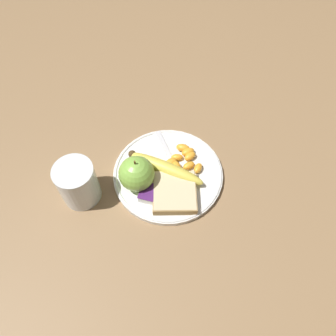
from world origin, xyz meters
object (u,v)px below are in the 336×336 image
(apple, at_px, (137,174))
(banana, at_px, (165,167))
(jam_packet, at_px, (148,194))
(juice_glass, at_px, (78,184))
(bread_slice, at_px, (175,192))
(fork, at_px, (176,169))
(plate, at_px, (168,174))

(apple, bearing_deg, banana, -46.67)
(jam_packet, bearing_deg, juice_glass, 101.89)
(bread_slice, relative_size, jam_packet, 2.80)
(juice_glass, bearing_deg, apple, -63.55)
(fork, bearing_deg, plate, -85.18)
(plate, bearing_deg, bread_slice, -150.14)
(apple, bearing_deg, fork, -51.66)
(bread_slice, height_order, jam_packet, same)
(fork, bearing_deg, banana, -102.73)
(plate, height_order, juice_glass, juice_glass)
(apple, relative_size, jam_packet, 2.02)
(plate, bearing_deg, apple, 127.27)
(plate, height_order, apple, apple)
(fork, relative_size, jam_packet, 3.93)
(bread_slice, height_order, fork, bread_slice)
(bread_slice, bearing_deg, banana, 35.29)
(plate, bearing_deg, banana, 73.99)
(juice_glass, bearing_deg, plate, -59.58)
(plate, distance_m, banana, 0.02)
(apple, relative_size, bread_slice, 0.72)
(bread_slice, distance_m, jam_packet, 0.06)
(banana, height_order, bread_slice, banana)
(juice_glass, height_order, fork, juice_glass)
(banana, xyz_separation_m, fork, (0.01, -0.02, -0.01))
(bread_slice, xyz_separation_m, fork, (0.06, 0.01, -0.01))
(banana, distance_m, fork, 0.03)
(bread_slice, xyz_separation_m, jam_packet, (-0.02, 0.05, -0.00))
(banana, xyz_separation_m, jam_packet, (-0.07, 0.02, -0.01))
(apple, relative_size, fork, 0.51)
(plate, bearing_deg, fork, -47.62)
(plate, relative_size, banana, 1.34)
(apple, xyz_separation_m, jam_packet, (-0.02, -0.03, -0.03))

